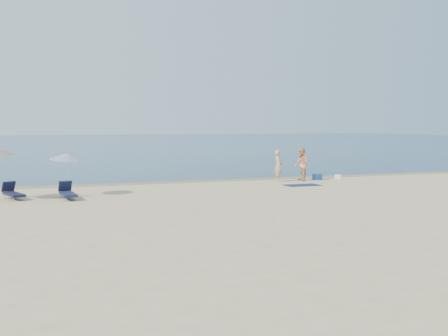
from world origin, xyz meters
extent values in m
plane|color=#CFB58A|center=(0.00, 0.00, 0.00)|extent=(160.00, 160.00, 0.00)
cube|color=#0C2A4B|center=(0.00, 100.00, 0.00)|extent=(240.00, 160.00, 0.01)
cube|color=#847254|center=(0.00, 19.40, 0.00)|extent=(240.00, 1.60, 0.00)
imported|color=tan|center=(3.61, 17.51, 0.92)|extent=(0.60, 0.76, 1.84)
imported|color=tan|center=(5.03, 17.41, 0.97)|extent=(0.94, 1.09, 1.94)
cube|color=#0E1D47|center=(3.94, 15.27, 0.02)|extent=(1.88, 1.05, 0.03)
cube|color=white|center=(7.58, 17.56, 0.14)|extent=(0.40, 0.37, 0.27)
cube|color=#1F51AB|center=(6.24, 17.66, 0.17)|extent=(0.56, 0.46, 0.35)
cylinder|color=silver|center=(-8.28, 14.64, 0.89)|extent=(0.11, 0.22, 1.88)
cone|color=white|center=(-8.28, 14.83, 1.83)|extent=(2.12, 2.13, 0.45)
sphere|color=silver|center=(-8.28, 14.83, 1.99)|extent=(0.05, 0.05, 0.05)
cube|color=#121533|center=(-10.61, 14.53, 0.22)|extent=(0.99, 1.61, 0.10)
cube|color=#121533|center=(-10.83, 15.25, 0.51)|extent=(0.64, 0.52, 0.49)
cylinder|color=#A5A5AD|center=(-10.39, 14.59, 0.11)|extent=(0.03, 0.03, 0.22)
cube|color=#161C3D|center=(-8.39, 13.70, 0.23)|extent=(0.69, 1.59, 0.10)
cube|color=#161C3D|center=(-8.45, 14.47, 0.52)|extent=(0.60, 0.42, 0.50)
cylinder|color=#A5A5AD|center=(-8.16, 13.72, 0.11)|extent=(0.03, 0.03, 0.23)
camera|label=1|loc=(-10.43, -11.46, 3.25)|focal=45.00mm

